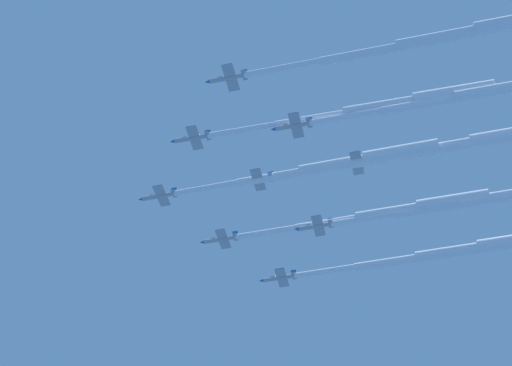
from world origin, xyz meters
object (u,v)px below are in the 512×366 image
Objects in this scene: jet_port_mid at (445,147)px; jet_starboard_mid at (446,36)px; jet_trail_port at (500,196)px; jet_starboard_outer at (501,88)px; jet_lead at (339,164)px; jet_port_outer at (454,251)px; jet_starboard_inner at (394,211)px; jet_port_inner at (387,105)px.

jet_starboard_mid is at bearing 154.98° from jet_port_mid.
jet_starboard_outer is at bearing 154.18° from jet_trail_port.
jet_lead reaches higher than jet_port_outer.
jet_port_mid is 1.02× the size of jet_port_outer.
jet_port_mid is at bearing 113.32° from jet_trail_port.
jet_starboard_outer is at bearing -141.00° from jet_lead.
jet_lead is 43.59m from jet_starboard_outer.
jet_starboard_inner is at bearing 59.62° from jet_trail_port.
jet_port_mid is at bearing 151.68° from jet_port_outer.
jet_port_inner reaches higher than jet_trail_port.
jet_port_inner is 26.83m from jet_starboard_outer.
jet_trail_port is (36.64, -31.72, 0.46)m from jet_starboard_mid.
jet_port_outer reaches higher than jet_starboard_mid.
jet_port_outer is 0.99× the size of jet_trail_port.
jet_starboard_mid is at bearing 170.27° from jet_starboard_inner.
jet_lead is 0.99× the size of jet_port_outer.
jet_port_inner is at bearing 111.75° from jet_trail_port.
jet_lead is at bearing 39.00° from jet_starboard_outer.
jet_port_outer is 20.45m from jet_trail_port.
jet_lead is 41.58m from jet_trail_port.
jet_port_inner is (-19.79, -4.59, -0.83)m from jet_lead.
jet_starboard_inner reaches higher than jet_starboard_mid.
jet_starboard_outer is at bearing -167.57° from jet_starboard_inner.
jet_port_inner reaches higher than jet_starboard_mid.
jet_port_outer is (14.99, -38.00, -1.79)m from jet_lead.
jet_starboard_inner is 0.91× the size of jet_starboard_mid.
jet_starboard_outer is (-20.68, -4.48, -3.11)m from jet_port_mid.
jet_port_inner reaches higher than jet_port_outer.
jet_port_outer is at bearing -12.32° from jet_starboard_outer.
jet_lead is at bearing 82.81° from jet_trail_port.
jet_starboard_inner is at bearing 108.42° from jet_port_outer.
jet_port_outer reaches higher than jet_starboard_outer.
jet_starboard_outer is (-48.76, 10.65, -1.58)m from jet_port_outer.
jet_starboard_mid is at bearing -167.55° from jet_port_inner.
jet_starboard_outer is (8.06, -17.89, -0.36)m from jet_starboard_mid.
jet_trail_port reaches higher than jet_starboard_outer.
jet_starboard_inner is 43.18m from jet_starboard_outer.
jet_port_mid is 31.93m from jet_port_outer.
jet_trail_port is at bearing -120.38° from jet_starboard_inner.
jet_port_inner is 1.01× the size of jet_port_mid.
jet_lead is at bearing 114.82° from jet_starboard_inner.
jet_lead is 42.99m from jet_starboard_mid.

